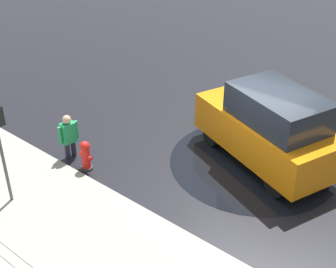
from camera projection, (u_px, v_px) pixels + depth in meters
name	position (u px, v px, depth m)	size (l,w,h in m)	color
ground_plane	(238.00, 171.00, 11.76)	(60.00, 60.00, 0.00)	black
kerb_strip	(121.00, 268.00, 8.97)	(24.00, 3.20, 0.04)	gray
moving_hatchback	(269.00, 127.00, 11.59)	(4.25, 2.96, 2.06)	orange
fire_hydrant	(86.00, 155.00, 11.63)	(0.42, 0.31, 0.80)	red
pedestrian	(69.00, 134.00, 11.97)	(0.30, 0.56, 1.22)	#1E8C4C
sign_post	(0.00, 143.00, 9.93)	(0.07, 0.44, 2.40)	#4C4C51
puddle_patch	(253.00, 162.00, 12.08)	(4.30, 4.30, 0.01)	black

